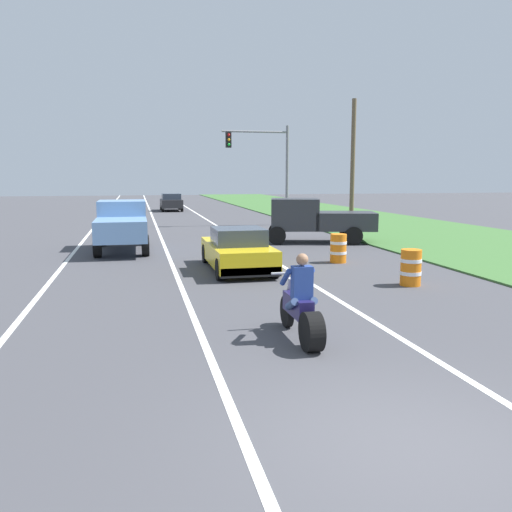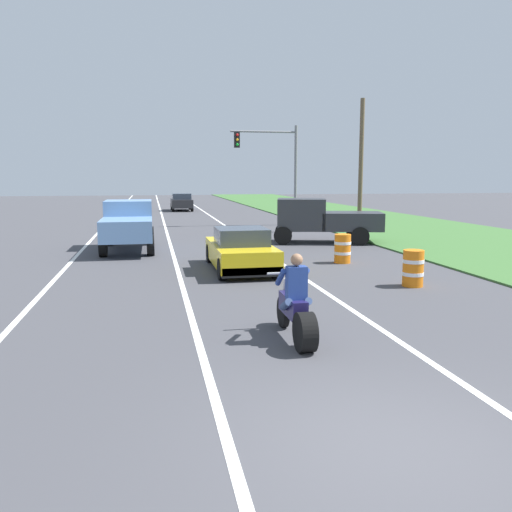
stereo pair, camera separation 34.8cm
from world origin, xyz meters
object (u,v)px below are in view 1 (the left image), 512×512
Objects in this scene: motorcycle_with_rider at (302,309)px; construction_barrel_nearest at (411,267)px; traffic_light_mast_near at (268,160)px; construction_barrel_mid at (338,248)px; pickup_truck_left_lane_light_blue at (122,223)px; pickup_truck_right_shoulder_dark_grey at (315,218)px; sports_car_yellow at (238,251)px; distant_car_far_ahead at (171,202)px.

motorcycle_with_rider is 2.21× the size of construction_barrel_nearest.
traffic_light_mast_near is 6.00× the size of construction_barrel_mid.
construction_barrel_nearest and construction_barrel_mid have the same top height.
pickup_truck_left_lane_light_blue and pickup_truck_right_shoulder_dark_grey have the same top height.
motorcycle_with_rider is at bearing -91.85° from sports_car_yellow.
distant_car_far_ahead is (-4.95, 23.74, -0.33)m from pickup_truck_right_shoulder_dark_grey.
pickup_truck_left_lane_light_blue is 13.12m from traffic_light_mast_near.
motorcycle_with_rider is 0.46× the size of pickup_truck_left_lane_light_blue.
sports_car_yellow is at bearing -89.66° from distant_car_far_ahead.
construction_barrel_mid is (3.70, 0.72, -0.13)m from sports_car_yellow.
construction_barrel_nearest is 0.25× the size of distant_car_far_ahead.
distant_car_far_ahead is at bearing 97.45° from construction_barrel_nearest.
pickup_truck_right_shoulder_dark_grey reaches higher than distant_car_far_ahead.
sports_car_yellow reaches higher than construction_barrel_nearest.
construction_barrel_mid is (-1.00, -14.31, -3.46)m from traffic_light_mast_near.
motorcycle_with_rider is 2.21× the size of construction_barrel_mid.
pickup_truck_left_lane_light_blue is 4.80× the size of construction_barrel_nearest.
pickup_truck_right_shoulder_dark_grey is at bearing 79.15° from construction_barrel_mid.
traffic_light_mast_near reaches higher than construction_barrel_mid.
distant_car_far_ahead is at bearing 107.98° from traffic_light_mast_near.
pickup_truck_right_shoulder_dark_grey is at bearing -78.23° from distant_car_far_ahead.
sports_car_yellow is 4.30× the size of construction_barrel_nearest.
pickup_truck_right_shoulder_dark_grey is (8.47, 0.94, 0.00)m from pickup_truck_left_lane_light_blue.
motorcycle_with_rider is 0.55× the size of distant_car_far_ahead.
motorcycle_with_rider is 23.32m from traffic_light_mast_near.
pickup_truck_left_lane_light_blue is 0.80× the size of traffic_light_mast_near.
pickup_truck_right_shoulder_dark_grey is (4.77, 6.31, 0.48)m from sports_car_yellow.
traffic_light_mast_near is (8.40, 9.66, 2.86)m from pickup_truck_left_lane_light_blue.
pickup_truck_right_shoulder_dark_grey is 24.25m from distant_car_far_ahead.
sports_car_yellow reaches higher than construction_barrel_mid.
motorcycle_with_rider is 6.04m from construction_barrel_nearest.
motorcycle_with_rider is 0.51× the size of sports_car_yellow.
distant_car_far_ahead is at bearing 101.77° from pickup_truck_right_shoulder_dark_grey.
sports_car_yellow is 0.72× the size of traffic_light_mast_near.
pickup_truck_left_lane_light_blue reaches higher than construction_barrel_nearest.
traffic_light_mast_near is 6.00× the size of construction_barrel_nearest.
pickup_truck_right_shoulder_dark_grey is 9.17m from traffic_light_mast_near.
construction_barrel_nearest is at bearing 42.76° from motorcycle_with_rider.
motorcycle_with_rider reaches higher than distant_car_far_ahead.
construction_barrel_nearest is 33.74m from distant_car_far_ahead.
distant_car_far_ahead reaches higher than construction_barrel_nearest.
pickup_truck_left_lane_light_blue is 8.53m from pickup_truck_right_shoulder_dark_grey.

